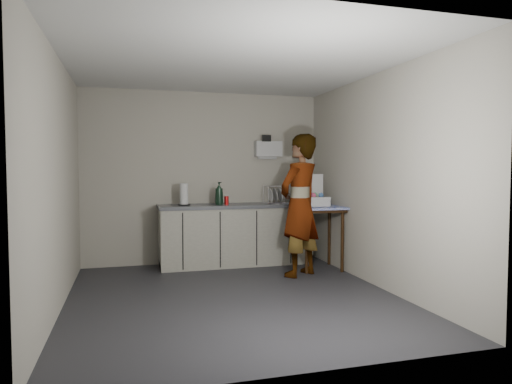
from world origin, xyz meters
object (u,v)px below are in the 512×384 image
object	(u,v)px
soda_can	(227,200)
kitchen_counter	(234,236)
soap_bottle	(219,193)
paper_towel	(184,195)
side_table	(319,214)
standing_man	(300,205)
bakery_box	(316,199)
dish_rack	(276,199)
dark_bottle	(220,197)

from	to	relation	value
soda_can	kitchen_counter	bearing A→B (deg)	20.43
soap_bottle	paper_towel	distance (m)	0.52
side_table	soap_bottle	size ratio (longest dim) A/B	2.71
side_table	soda_can	world-z (taller)	soda_can
side_table	soap_bottle	distance (m)	1.48
soap_bottle	kitchen_counter	bearing A→B (deg)	8.34
side_table	standing_man	distance (m)	0.54
standing_man	paper_towel	size ratio (longest dim) A/B	5.98
side_table	soda_can	size ratio (longest dim) A/B	7.34
bakery_box	soap_bottle	bearing A→B (deg)	162.22
paper_towel	dish_rack	xyz separation A→B (m)	(1.41, 0.03, -0.09)
soap_bottle	dark_bottle	world-z (taller)	soap_bottle
paper_towel	dish_rack	size ratio (longest dim) A/B	0.83
kitchen_counter	soap_bottle	world-z (taller)	soap_bottle
side_table	soda_can	bearing A→B (deg)	159.30
paper_towel	bakery_box	world-z (taller)	bakery_box
kitchen_counter	standing_man	bearing A→B (deg)	-53.49
paper_towel	side_table	bearing A→B (deg)	-18.03
standing_man	dish_rack	xyz separation A→B (m)	(-0.02, 0.94, 0.02)
kitchen_counter	soap_bottle	xyz separation A→B (m)	(-0.23, -0.03, 0.65)
paper_towel	dish_rack	bearing A→B (deg)	1.37
standing_man	dish_rack	world-z (taller)	standing_man
paper_towel	bakery_box	xyz separation A→B (m)	(1.83, -0.53, -0.05)
kitchen_counter	dark_bottle	distance (m)	0.63
standing_man	paper_towel	xyz separation A→B (m)	(-1.44, 0.91, 0.11)
soda_can	soap_bottle	bearing A→B (deg)	173.48
dark_bottle	paper_towel	size ratio (longest dim) A/B	0.69
kitchen_counter	soap_bottle	distance (m)	0.69
side_table	bakery_box	bearing A→B (deg)	105.08
side_table	paper_towel	world-z (taller)	paper_towel
standing_man	paper_towel	bearing A→B (deg)	-64.59
bakery_box	soda_can	bearing A→B (deg)	161.01
standing_man	soap_bottle	world-z (taller)	standing_man
soap_bottle	standing_man	bearing A→B (deg)	-44.20
kitchen_counter	dish_rack	xyz separation A→B (m)	(0.67, 0.01, 0.54)
bakery_box	dark_bottle	bearing A→B (deg)	159.95
soda_can	dark_bottle	xyz separation A→B (m)	(-0.08, 0.06, 0.05)
standing_man	side_table	bearing A→B (deg)	-175.23
soda_can	bakery_box	world-z (taller)	bakery_box
side_table	dish_rack	size ratio (longest dim) A/B	2.35
standing_man	soda_can	bearing A→B (deg)	-79.60
dark_bottle	paper_towel	world-z (taller)	paper_towel
kitchen_counter	standing_man	xyz separation A→B (m)	(0.69, -0.93, 0.52)
dish_rack	standing_man	bearing A→B (deg)	-88.61
soap_bottle	paper_towel	world-z (taller)	soap_bottle
soap_bottle	bakery_box	world-z (taller)	bakery_box
dish_rack	bakery_box	distance (m)	0.70
side_table	bakery_box	distance (m)	0.23
standing_man	paper_towel	world-z (taller)	standing_man
standing_man	bakery_box	xyz separation A→B (m)	(0.40, 0.38, 0.06)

